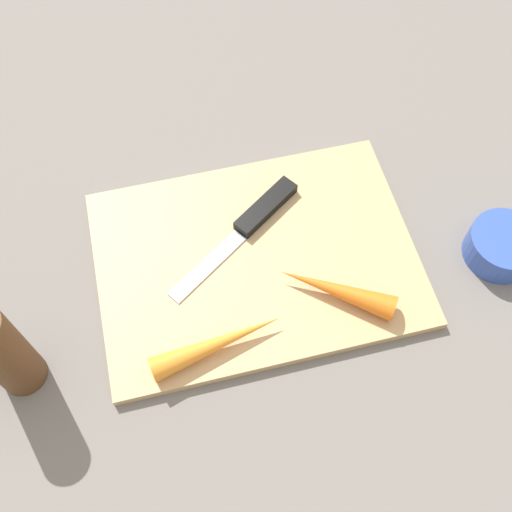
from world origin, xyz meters
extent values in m
plane|color=slate|center=(0.00, 0.00, 0.00)|extent=(1.40, 1.40, 0.00)
cube|color=tan|center=(0.00, 0.00, 0.01)|extent=(0.36, 0.26, 0.01)
cube|color=#B7B7BC|center=(-0.06, 0.00, 0.01)|extent=(0.10, 0.08, 0.00)
cube|color=black|center=(0.03, 0.06, 0.02)|extent=(0.09, 0.07, 0.01)
cone|color=orange|center=(-0.06, -0.10, 0.03)|extent=(0.15, 0.05, 0.03)
cone|color=orange|center=(0.07, -0.07, 0.03)|extent=(0.12, 0.10, 0.03)
cylinder|color=#3351B2|center=(0.27, -0.06, 0.02)|extent=(0.08, 0.08, 0.04)
cylinder|color=brown|center=(-0.27, -0.07, 0.07)|extent=(0.05, 0.05, 0.13)
camera|label=1|loc=(-0.08, -0.33, 0.62)|focal=42.74mm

